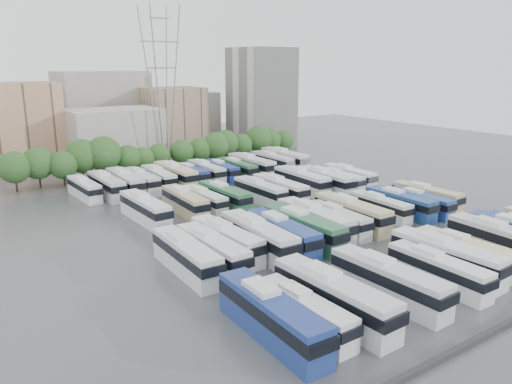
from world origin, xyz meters
TOP-DOWN VIEW (x-y plane):
  - ground at (0.00, 0.00)m, footprint 220.00×220.00m
  - tree_line at (-1.29, 42.18)m, footprint 65.50×7.87m
  - city_buildings at (-7.46, 71.86)m, footprint 102.00×35.00m
  - apartment_tower at (34.00, 58.00)m, footprint 14.00×14.00m
  - electricity_pylon at (2.00, 50.00)m, footprint 9.00×6.91m
  - bus_r0_s0 at (-21.47, -22.86)m, footprint 3.38×13.43m
  - bus_r0_s1 at (-18.32, -23.37)m, footprint 2.60×11.02m
  - bus_r0_s2 at (-14.95, -23.31)m, footprint 3.38×13.77m
  - bus_r0_s4 at (-8.20, -23.68)m, footprint 3.24×13.11m
  - bus_r0_s6 at (-1.55, -24.43)m, footprint 2.66×11.53m
  - bus_r0_s7 at (1.71, -23.07)m, footprint 3.38×13.07m
  - bus_r0_s8 at (5.08, -23.00)m, footprint 3.07×11.82m
  - bus_r0_s10 at (11.44, -23.57)m, footprint 3.56×13.38m
  - bus_r1_s0 at (-21.28, -6.84)m, footprint 3.17×12.89m
  - bus_r1_s1 at (-18.14, -6.98)m, footprint 2.85×12.67m
  - bus_r1_s2 at (-15.02, -4.94)m, footprint 3.19×12.50m
  - bus_r1_s3 at (-11.64, -6.67)m, footprint 3.53×13.70m
  - bus_r1_s4 at (-8.34, -6.97)m, footprint 3.46×13.07m
  - bus_r1_s5 at (-5.00, -6.99)m, footprint 3.29×13.42m
  - bus_r1_s6 at (-1.87, -5.63)m, footprint 3.50×13.60m
  - bus_r1_s7 at (1.86, -6.10)m, footprint 2.96×11.29m
  - bus_r1_s8 at (4.87, -5.66)m, footprint 3.20×13.19m
  - bus_r1_s10 at (11.49, -4.90)m, footprint 2.65×10.89m
  - bus_r1_s11 at (14.86, -5.78)m, footprint 2.69×11.97m
  - bus_r1_s12 at (18.12, -6.87)m, footprint 2.47×11.11m
  - bus_r1_s13 at (21.39, -5.48)m, footprint 3.04×11.92m
  - bus_r2_s1 at (-18.00, 12.75)m, footprint 3.12×12.64m
  - bus_r2_s3 at (-11.57, 12.97)m, footprint 3.05×12.15m
  - bus_r2_s4 at (-8.29, 13.04)m, footprint 2.76×10.97m
  - bus_r2_s5 at (-4.90, 12.63)m, footprint 3.06×12.05m
  - bus_r2_s7 at (1.48, 11.87)m, footprint 2.81×11.99m
  - bus_r2_s8 at (5.01, 11.15)m, footprint 2.74×12.49m
  - bus_r2_s10 at (11.37, 13.19)m, footprint 3.15×13.18m
  - bus_r2_s11 at (14.90, 11.01)m, footprint 3.19×13.20m
  - bus_r2_s12 at (18.12, 11.09)m, footprint 2.80×11.41m
  - bus_r2_s13 at (21.52, 11.76)m, footprint 2.65×11.96m
  - bus_r3_s0 at (-21.55, 30.64)m, footprint 2.95×11.22m
  - bus_r3_s1 at (-18.01, 29.84)m, footprint 2.93×12.55m
  - bus_r3_s2 at (-14.75, 29.77)m, footprint 3.01×13.07m
  - bus_r3_s3 at (-11.68, 30.12)m, footprint 2.80×12.03m
  - bus_r3_s4 at (-8.21, 30.35)m, footprint 3.12×12.11m
  - bus_r3_s5 at (-4.93, 30.14)m, footprint 3.13×13.32m
  - bus_r3_s6 at (-1.57, 30.55)m, footprint 2.89×11.15m
  - bus_r3_s7 at (1.70, 30.41)m, footprint 2.90×11.96m
  - bus_r3_s8 at (4.97, 30.17)m, footprint 2.93×11.22m
  - bus_r3_s9 at (8.25, 29.51)m, footprint 2.61×11.63m
  - bus_r3_s10 at (11.54, 29.36)m, footprint 3.27×13.42m
  - bus_r3_s12 at (18.02, 30.96)m, footprint 3.05×12.15m
  - bus_r3_s13 at (21.24, 31.00)m, footprint 3.18×13.59m

SIDE VIEW (x-z plane):
  - ground at x=0.00m, z-range 0.00..0.00m
  - bus_r1_s10 at x=11.49m, z-range -0.03..3.37m
  - bus_r2_s4 at x=-8.29m, z-range -0.03..3.39m
  - bus_r0_s1 at x=-18.32m, z-range -0.03..3.41m
  - bus_r3_s6 at x=-1.57m, z-range -0.03..3.44m
  - bus_r1_s12 at x=18.12m, z-range -0.03..3.45m
  - bus_r3_s0 at x=-21.55m, z-range -0.03..3.46m
  - bus_r3_s8 at x=4.97m, z-range -0.03..3.46m
  - bus_r1_s7 at x=1.86m, z-range -0.03..3.48m
  - bus_r2_s12 at x=18.12m, z-range -0.03..3.53m
  - bus_r0_s6 at x=-1.55m, z-range -0.03..3.58m
  - bus_r3_s9 at x=8.25m, z-range -0.03..3.61m
  - bus_r0_s8 at x=5.08m, z-range -0.03..3.64m
  - bus_r1_s13 at x=21.39m, z-range -0.03..3.68m
  - bus_r3_s7 at x=1.70m, z-range -0.03..3.70m
  - bus_r2_s7 at x=1.48m, z-range -0.03..3.71m
  - bus_r1_s11 at x=14.86m, z-range -0.03..3.71m
  - bus_r2_s13 at x=21.52m, z-range -0.03..3.72m
  - bus_r2_s5 at x=-4.90m, z-range -0.03..3.72m
  - bus_r3_s3 at x=-11.68m, z-range -0.03..3.73m
  - bus_r3_s4 at x=-8.21m, z-range -0.03..3.73m
  - bus_r3_s12 at x=18.02m, z-range -0.03..3.75m
  - bus_r2_s3 at x=-11.57m, z-range -0.03..3.75m
  - bus_r1_s2 at x=-15.02m, z-range -0.04..3.85m
  - bus_r2_s8 at x=5.01m, z-range -0.04..3.88m
  - bus_r3_s1 at x=-18.01m, z-range -0.04..3.89m
  - bus_r2_s1 at x=-18.00m, z-range -0.04..3.91m
  - bus_r1_s1 at x=-18.14m, z-range -0.04..3.93m
  - bus_r1_s0 at x=-21.28m, z-range -0.04..3.98m
  - bus_r1_s4 at x=-8.34m, z-range -0.04..4.03m
  - bus_r0_s7 at x=1.71m, z-range -0.04..4.03m
  - bus_r0_s4 at x=-8.20m, z-range -0.04..4.05m
  - bus_r3_s2 at x=-14.75m, z-range -0.04..4.05m
  - bus_r1_s8 at x=4.87m, z-range -0.04..4.08m
  - bus_r2_s10 at x=11.37m, z-range -0.04..4.08m
  - bus_r2_s11 at x=14.90m, z-range -0.04..4.08m
  - bus_r0_s10 at x=11.44m, z-range -0.04..4.12m
  - bus_r3_s5 at x=-4.93m, z-range -0.04..4.13m
  - bus_r1_s5 at x=-5.00m, z-range -0.04..4.15m
  - bus_r0_s0 at x=-21.47m, z-range -0.04..4.15m
  - bus_r3_s10 at x=11.54m, z-range -0.04..4.15m
  - bus_r1_s6 at x=-1.87m, z-range -0.04..4.19m
  - bus_r3_s13 at x=21.24m, z-range -0.04..4.21m
  - bus_r1_s3 at x=-11.64m, z-range -0.04..4.23m
  - bus_r0_s2 at x=-14.95m, z-range -0.04..4.26m
  - tree_line at x=-1.29m, z-range 0.12..8.74m
  - city_buildings at x=-7.46m, z-range -2.13..17.87m
  - apartment_tower at x=34.00m, z-range 0.00..26.00m
  - electricity_pylon at x=2.00m, z-range 1.75..35.57m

